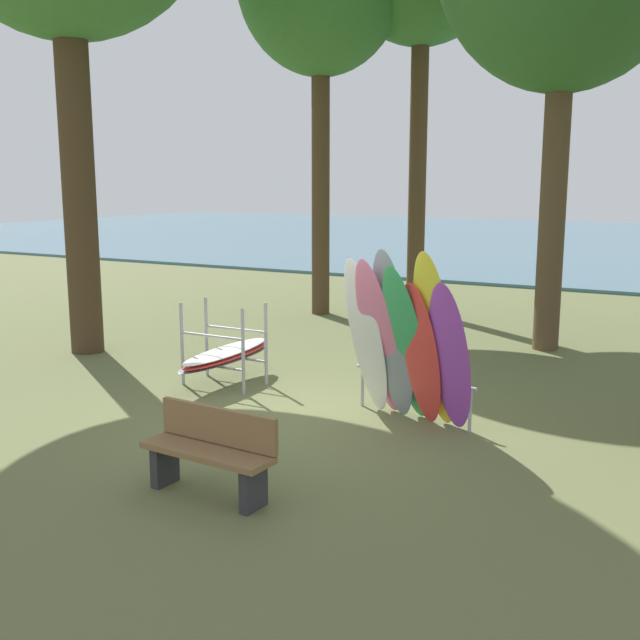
{
  "coord_description": "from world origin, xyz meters",
  "views": [
    {
      "loc": [
        4.66,
        -8.07,
        3.03
      ],
      "look_at": [
        -0.35,
        1.1,
        1.1
      ],
      "focal_mm": 42.54,
      "sensor_mm": 36.0,
      "label": 1
    }
  ],
  "objects": [
    {
      "name": "lake_water",
      "position": [
        0.0,
        31.42,
        0.05
      ],
      "size": [
        80.0,
        36.0,
        0.1
      ],
      "primitive_type": "cube",
      "color": "#477084",
      "rests_on": "ground"
    },
    {
      "name": "park_bench",
      "position": [
        0.37,
        -2.44,
        0.45
      ],
      "size": [
        1.42,
        0.5,
        0.85
      ],
      "color": "#2D2D33",
      "rests_on": "ground"
    },
    {
      "name": "board_storage_rack",
      "position": [
        -1.87,
        0.94,
        0.47
      ],
      "size": [
        1.15,
        2.12,
        1.25
      ],
      "color": "#9EA0A5",
      "rests_on": "ground"
    },
    {
      "name": "leaning_board_pile",
      "position": [
        1.19,
        0.5,
        1.03
      ],
      "size": [
        1.85,
        0.96,
        2.24
      ],
      "color": "white",
      "rests_on": "ground"
    },
    {
      "name": "ground_plane",
      "position": [
        0.0,
        0.0,
        0.0
      ],
      "size": [
        80.0,
        80.0,
        0.0
      ],
      "primitive_type": "plane",
      "color": "#60663D"
    }
  ]
}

